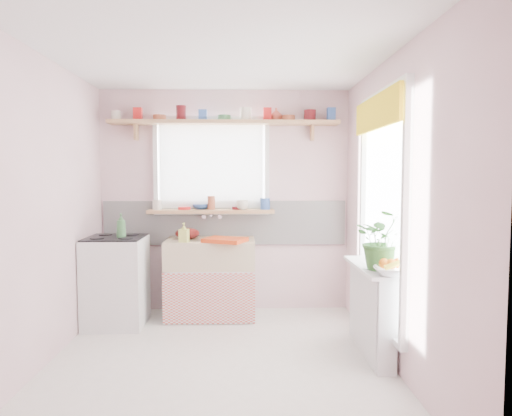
{
  "coord_description": "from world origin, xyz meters",
  "views": [
    {
      "loc": [
        0.2,
        -3.6,
        1.53
      ],
      "look_at": [
        0.32,
        0.55,
        1.24
      ],
      "focal_mm": 32.0,
      "sensor_mm": 36.0,
      "label": 1
    }
  ],
  "objects": [
    {
      "name": "room",
      "position": [
        0.66,
        0.86,
        1.37
      ],
      "size": [
        3.2,
        3.2,
        3.2
      ],
      "color": "white",
      "rests_on": "ground"
    },
    {
      "name": "sink_unit",
      "position": [
        -0.15,
        1.29,
        0.43
      ],
      "size": [
        0.95,
        0.65,
        1.11
      ],
      "color": "white",
      "rests_on": "ground"
    },
    {
      "name": "cooker",
      "position": [
        -1.1,
        1.05,
        0.46
      ],
      "size": [
        0.58,
        0.58,
        0.93
      ],
      "color": "white",
      "rests_on": "ground"
    },
    {
      "name": "radiator_ledge",
      "position": [
        1.3,
        0.2,
        0.4
      ],
      "size": [
        0.22,
        0.95,
        0.78
      ],
      "color": "white",
      "rests_on": "ground"
    },
    {
      "name": "windowsill",
      "position": [
        -0.15,
        1.48,
        1.14
      ],
      "size": [
        1.4,
        0.22,
        0.04
      ],
      "primitive_type": "cube",
      "color": "tan",
      "rests_on": "room"
    },
    {
      "name": "pine_shelf",
      "position": [
        0.0,
        1.47,
        2.12
      ],
      "size": [
        2.52,
        0.24,
        0.04
      ],
      "primitive_type": "cube",
      "color": "tan",
      "rests_on": "room"
    },
    {
      "name": "shelf_crockery",
      "position": [
        -0.0,
        1.47,
        2.2
      ],
      "size": [
        2.47,
        0.11,
        0.12
      ],
      "color": "silver",
      "rests_on": "pine_shelf"
    },
    {
      "name": "sill_crockery",
      "position": [
        -0.15,
        1.48,
        1.22
      ],
      "size": [
        1.35,
        0.11,
        0.12
      ],
      "color": "silver",
      "rests_on": "windowsill"
    },
    {
      "name": "dish_tray",
      "position": [
        0.01,
        1.1,
        0.87
      ],
      "size": [
        0.5,
        0.44,
        0.04
      ],
      "primitive_type": "cube",
      "rotation": [
        0.0,
        0.0,
        -0.41
      ],
      "color": "#E74314",
      "rests_on": "sink_unit"
    },
    {
      "name": "colander",
      "position": [
        -0.4,
        1.35,
        0.91
      ],
      "size": [
        0.29,
        0.29,
        0.12
      ],
      "primitive_type": "ellipsoid",
      "rotation": [
        0.0,
        0.0,
        -0.1
      ],
      "color": "#58100F",
      "rests_on": "sink_unit"
    },
    {
      "name": "jade_plant",
      "position": [
        1.33,
        0.02,
        1.02
      ],
      "size": [
        0.49,
        0.44,
        0.49
      ],
      "primitive_type": "imported",
      "rotation": [
        0.0,
        0.0,
        -0.15
      ],
      "color": "#346B2A",
      "rests_on": "radiator_ledge"
    },
    {
      "name": "fruit_bowl",
      "position": [
        1.33,
        -0.2,
        0.81
      ],
      "size": [
        0.32,
        0.32,
        0.07
      ],
      "primitive_type": "imported",
      "rotation": [
        0.0,
        0.0,
        -0.21
      ],
      "color": "white",
      "rests_on": "radiator_ledge"
    },
    {
      "name": "herb_pot",
      "position": [
        1.3,
        0.01,
        0.89
      ],
      "size": [
        0.13,
        0.09,
        0.23
      ],
      "primitive_type": "imported",
      "rotation": [
        0.0,
        0.0,
        -0.08
      ],
      "color": "#396629",
      "rests_on": "radiator_ledge"
    },
    {
      "name": "soap_bottle_sink",
      "position": [
        -0.41,
        1.1,
        0.95
      ],
      "size": [
        0.11,
        0.11,
        0.2
      ],
      "primitive_type": "imported",
      "rotation": [
        0.0,
        0.0,
        -0.21
      ],
      "color": "#D8E365",
      "rests_on": "sink_unit"
    },
    {
      "name": "sill_cup",
      "position": [
        0.2,
        1.42,
        1.21
      ],
      "size": [
        0.16,
        0.16,
        0.11
      ],
      "primitive_type": "imported",
      "rotation": [
        0.0,
        0.0,
        0.25
      ],
      "color": "beige",
      "rests_on": "windowsill"
    },
    {
      "name": "sill_bowl",
      "position": [
        -0.27,
        1.54,
        1.19
      ],
      "size": [
        0.24,
        0.24,
        0.06
      ],
      "primitive_type": "imported",
      "rotation": [
        0.0,
        0.0,
        -0.32
      ],
      "color": "#2E5196",
      "rests_on": "windowsill"
    },
    {
      "name": "shelf_vase",
      "position": [
        0.57,
        1.53,
        2.21
      ],
      "size": [
        0.15,
        0.15,
        0.15
      ],
      "primitive_type": "imported",
      "rotation": [
        0.0,
        0.0,
        0.05
      ],
      "color": "#B44837",
      "rests_on": "pine_shelf"
    },
    {
      "name": "cooker_bottle",
      "position": [
        -1.01,
        0.96,
        1.04
      ],
      "size": [
        0.1,
        0.1,
        0.25
      ],
      "primitive_type": "imported",
      "rotation": [
        0.0,
        0.0,
        0.1
      ],
      "color": "#3C7841",
      "rests_on": "cooker"
    },
    {
      "name": "fruit",
      "position": [
        1.34,
        -0.19,
        0.87
      ],
      "size": [
        0.2,
        0.14,
        0.1
      ],
      "color": "orange",
      "rests_on": "fruit_bowl"
    }
  ]
}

